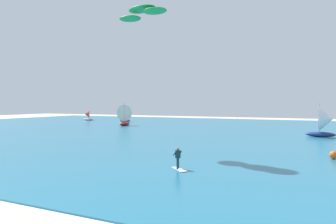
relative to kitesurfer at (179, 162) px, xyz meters
The scene contains 9 objects.
ocean 34.19m from the kitesurfer, 94.58° to the left, with size 160.00×90.00×0.10m, color #236B89.
shoreline_foam 11.22m from the kitesurfer, 103.09° to the right, with size 92.58×1.57×0.01m, color white.
kitesurfer is the anchor object (origin of this frame).
kite 17.78m from the kitesurfer, 135.49° to the left, with size 7.21×4.45×1.04m.
sailboat_near_shore 63.64m from the kitesurfer, 127.61° to the left, with size 3.24×2.76×3.74m.
sailboat_heeled_over 73.38m from the kitesurfer, 135.45° to the left, with size 3.16×2.97×3.52m.
sailboat_center_horizon 49.33m from the kitesurfer, 128.14° to the left, with size 3.99×4.62×5.26m.
sailboat_outermost 32.06m from the kitesurfer, 71.38° to the left, with size 4.26×3.61×4.99m.
marker_buoy 14.86m from the kitesurfer, 43.47° to the left, with size 0.74×0.74×0.74m, color #E55919.
Camera 1 is at (12.47, -5.41, 5.16)m, focal length 33.93 mm.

